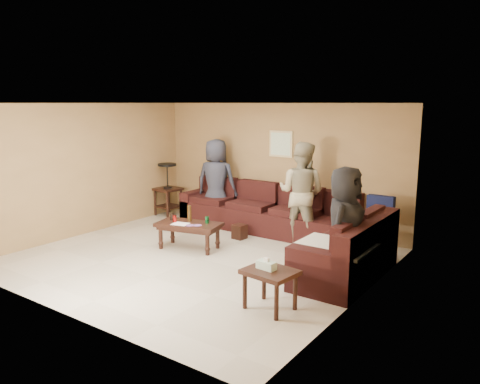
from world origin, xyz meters
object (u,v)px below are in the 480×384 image
at_px(side_table_right, 270,276).
at_px(coffee_table, 189,227).
at_px(waste_bin, 239,232).
at_px(person_left, 216,181).
at_px(person_middle, 301,192).
at_px(person_right, 344,227).
at_px(sectional_sofa, 287,227).
at_px(end_table_left, 168,188).

bearing_deg(side_table_right, coffee_table, 152.31).
relative_size(waste_bin, person_left, 0.15).
xyz_separation_m(waste_bin, person_middle, (1.01, 0.50, 0.78)).
xyz_separation_m(person_left, person_middle, (2.11, -0.21, 0.03)).
xyz_separation_m(waste_bin, person_right, (2.49, -1.05, 0.70)).
height_order(side_table_right, person_left, person_left).
bearing_deg(sectional_sofa, waste_bin, -167.66).
bearing_deg(person_left, person_middle, 159.19).
xyz_separation_m(coffee_table, side_table_right, (2.42, -1.27, 0.04)).
distance_m(side_table_right, waste_bin, 3.07).
bearing_deg(waste_bin, person_right, -22.88).
distance_m(coffee_table, side_table_right, 2.73).
height_order(coffee_table, person_right, person_right).
xyz_separation_m(sectional_sofa, coffee_table, (-1.27, -1.20, 0.07)).
bearing_deg(side_table_right, person_right, 70.34).
height_order(sectional_sofa, coffee_table, sectional_sofa).
xyz_separation_m(side_table_right, waste_bin, (-2.05, 2.27, -0.30)).
bearing_deg(waste_bin, sectional_sofa, 12.34).
relative_size(person_left, person_right, 1.06).
height_order(end_table_left, person_right, person_right).
distance_m(coffee_table, person_middle, 2.11).
bearing_deg(person_middle, coffee_table, 42.64).
distance_m(person_left, person_middle, 2.12).
bearing_deg(sectional_sofa, side_table_right, -65.12).
xyz_separation_m(end_table_left, person_left, (1.30, 0.11, 0.27)).
bearing_deg(side_table_right, end_table_left, 147.13).
height_order(side_table_right, person_right, person_right).
bearing_deg(sectional_sofa, end_table_left, 173.06).
relative_size(side_table_right, person_left, 0.37).
bearing_deg(side_table_right, sectional_sofa, 114.88).
bearing_deg(person_middle, person_right, 128.79).
bearing_deg(sectional_sofa, person_left, 165.61).
bearing_deg(coffee_table, person_right, -0.96).
xyz_separation_m(side_table_right, person_left, (-3.15, 2.98, 0.46)).
xyz_separation_m(sectional_sofa, person_left, (-2.00, 0.51, 0.56)).
distance_m(end_table_left, person_left, 1.33).
bearing_deg(end_table_left, person_right, -18.67).
bearing_deg(person_left, end_table_left, -10.20).
height_order(end_table_left, waste_bin, end_table_left).
relative_size(side_table_right, waste_bin, 2.47).
height_order(sectional_sofa, person_left, person_left).
height_order(coffee_table, side_table_right, coffee_table).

